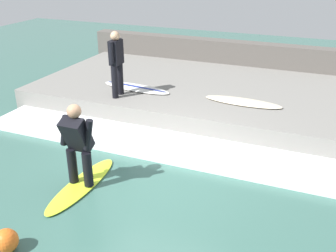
{
  "coord_description": "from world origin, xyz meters",
  "views": [
    {
      "loc": [
        -5.6,
        -2.6,
        3.78
      ],
      "look_at": [
        0.73,
        0.0,
        0.7
      ],
      "focal_mm": 42.0,
      "sensor_mm": 36.0,
      "label": 1
    }
  ],
  "objects_px": {
    "surfboard_spare": "(243,102)",
    "surfer_riding": "(77,141)",
    "surfboard_riding": "(82,185)",
    "surfer_waiting_near": "(116,61)",
    "marker_buoy": "(6,241)",
    "surfboard_waiting_near": "(136,88)"
  },
  "relations": [
    {
      "from": "surfboard_spare",
      "to": "surfer_riding",
      "type": "bearing_deg",
      "value": 151.76
    },
    {
      "from": "surfer_riding",
      "to": "surfboard_riding",
      "type": "bearing_deg",
      "value": 180.0
    },
    {
      "from": "surfer_waiting_near",
      "to": "marker_buoy",
      "type": "distance_m",
      "value": 5.04
    },
    {
      "from": "surfer_riding",
      "to": "surfboard_spare",
      "type": "distance_m",
      "value": 4.21
    },
    {
      "from": "surfboard_waiting_near",
      "to": "surfboard_spare",
      "type": "xyz_separation_m",
      "value": [
        0.02,
        -2.74,
        -0.0
      ]
    },
    {
      "from": "surfer_waiting_near",
      "to": "marker_buoy",
      "type": "height_order",
      "value": "surfer_waiting_near"
    },
    {
      "from": "surfboard_spare",
      "to": "marker_buoy",
      "type": "height_order",
      "value": "surfboard_spare"
    },
    {
      "from": "surfer_riding",
      "to": "marker_buoy",
      "type": "xyz_separation_m",
      "value": [
        -1.76,
        0.03,
        -0.7
      ]
    },
    {
      "from": "marker_buoy",
      "to": "surfer_riding",
      "type": "bearing_deg",
      "value": -0.86
    },
    {
      "from": "surfboard_riding",
      "to": "surfer_waiting_near",
      "type": "height_order",
      "value": "surfer_waiting_near"
    },
    {
      "from": "surfboard_riding",
      "to": "surfer_riding",
      "type": "bearing_deg",
      "value": 0.0
    },
    {
      "from": "surfer_riding",
      "to": "surfer_waiting_near",
      "type": "xyz_separation_m",
      "value": [
        3.04,
        0.92,
        0.54
      ]
    },
    {
      "from": "surfer_waiting_near",
      "to": "surfboard_waiting_near",
      "type": "relative_size",
      "value": 0.79
    },
    {
      "from": "surfer_waiting_near",
      "to": "surfboard_spare",
      "type": "height_order",
      "value": "surfer_waiting_near"
    },
    {
      "from": "surfboard_riding",
      "to": "surfer_riding",
      "type": "xyz_separation_m",
      "value": [
        0.0,
        0.0,
        0.84
      ]
    },
    {
      "from": "surfboard_spare",
      "to": "marker_buoy",
      "type": "xyz_separation_m",
      "value": [
        -5.46,
        2.01,
        -0.4
      ]
    },
    {
      "from": "surfboard_riding",
      "to": "surfboard_waiting_near",
      "type": "height_order",
      "value": "surfboard_waiting_near"
    },
    {
      "from": "surfboard_spare",
      "to": "surfer_waiting_near",
      "type": "bearing_deg",
      "value": 102.82
    },
    {
      "from": "surfboard_riding",
      "to": "marker_buoy",
      "type": "distance_m",
      "value": 1.77
    },
    {
      "from": "surfer_waiting_near",
      "to": "surfboard_waiting_near",
      "type": "bearing_deg",
      "value": -14.43
    },
    {
      "from": "surfboard_riding",
      "to": "surfer_riding",
      "type": "distance_m",
      "value": 0.84
    },
    {
      "from": "surfboard_riding",
      "to": "marker_buoy",
      "type": "height_order",
      "value": "marker_buoy"
    }
  ]
}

